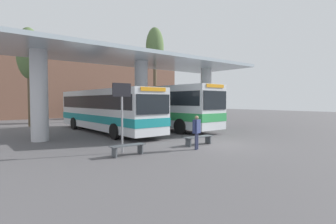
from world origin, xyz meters
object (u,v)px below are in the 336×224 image
object	(u,v)px
waiting_bench_near_pillar	(199,138)
info_sign_platform	(122,103)
waiting_bench_mid_platform	(128,148)
parked_car_street	(90,111)
transit_bus_center_bay	(164,106)
poplar_tree_behind_right	(155,49)
pedestrian_waiting	(197,129)
transit_bus_left_bay	(106,109)
poplar_tree_behind_left	(29,54)

from	to	relation	value
waiting_bench_near_pillar	info_sign_platform	xyz separation A→B (m)	(-4.14, 0.68, 1.86)
waiting_bench_mid_platform	parked_car_street	world-z (taller)	parked_car_street
waiting_bench_near_pillar	waiting_bench_mid_platform	size ratio (longest dim) A/B	1.16
waiting_bench_mid_platform	info_sign_platform	size ratio (longest dim) A/B	0.51
info_sign_platform	waiting_bench_mid_platform	bearing A→B (deg)	-98.91
transit_bus_center_bay	poplar_tree_behind_right	distance (m)	11.82
parked_car_street	pedestrian_waiting	bearing A→B (deg)	-102.48
parked_car_street	info_sign_platform	bearing A→B (deg)	-110.50
waiting_bench_near_pillar	poplar_tree_behind_right	distance (m)	19.55
pedestrian_waiting	transit_bus_left_bay	bearing A→B (deg)	73.57
transit_bus_center_bay	info_sign_platform	world-z (taller)	transit_bus_center_bay
transit_bus_center_bay	poplar_tree_behind_right	size ratio (longest dim) A/B	0.99
waiting_bench_near_pillar	waiting_bench_mid_platform	xyz separation A→B (m)	(-4.25, 0.00, -0.01)
info_sign_platform	pedestrian_waiting	bearing A→B (deg)	-25.94
poplar_tree_behind_right	parked_car_street	distance (m)	11.85
poplar_tree_behind_left	transit_bus_center_bay	bearing A→B (deg)	-48.11
transit_bus_left_bay	pedestrian_waiting	world-z (taller)	transit_bus_left_bay
info_sign_platform	pedestrian_waiting	world-z (taller)	info_sign_platform
pedestrian_waiting	parked_car_street	bearing A→B (deg)	60.65
waiting_bench_mid_platform	parked_car_street	distance (m)	24.89
transit_bus_center_bay	waiting_bench_mid_platform	bearing A→B (deg)	41.94
transit_bus_center_bay	pedestrian_waiting	xyz separation A→B (m)	(-4.27, -8.09, -0.94)
info_sign_platform	poplar_tree_behind_right	xyz separation A→B (m)	(12.62, 14.99, 6.18)
poplar_tree_behind_left	poplar_tree_behind_right	world-z (taller)	poplar_tree_behind_right
info_sign_platform	parked_car_street	distance (m)	24.23
transit_bus_center_bay	parked_car_street	size ratio (longest dim) A/B	2.53
waiting_bench_near_pillar	poplar_tree_behind_left	world-z (taller)	poplar_tree_behind_left
poplar_tree_behind_left	poplar_tree_behind_right	size ratio (longest dim) A/B	0.80
waiting_bench_near_pillar	info_sign_platform	bearing A→B (deg)	170.66
waiting_bench_near_pillar	poplar_tree_behind_right	world-z (taller)	poplar_tree_behind_right
poplar_tree_behind_left	poplar_tree_behind_right	xyz separation A→B (m)	(13.32, -0.64, 1.95)
waiting_bench_mid_platform	parked_car_street	bearing A→B (deg)	71.46
waiting_bench_mid_platform	parked_car_street	size ratio (longest dim) A/B	0.37
transit_bus_left_bay	waiting_bench_near_pillar	bearing A→B (deg)	99.16
waiting_bench_near_pillar	parked_car_street	xyz separation A→B (m)	(3.67, 23.59, 0.67)
transit_bus_left_bay	poplar_tree_behind_left	distance (m)	9.95
waiting_bench_near_pillar	transit_bus_left_bay	bearing A→B (deg)	99.15
poplar_tree_behind_left	parked_car_street	bearing A→B (deg)	40.59
info_sign_platform	poplar_tree_behind_left	xyz separation A→B (m)	(-0.70, 15.62, 4.23)
transit_bus_left_bay	waiting_bench_mid_platform	distance (m)	8.88
transit_bus_left_bay	poplar_tree_behind_right	distance (m)	13.97
parked_car_street	waiting_bench_near_pillar	bearing A→B (deg)	-100.52
info_sign_platform	pedestrian_waiting	distance (m)	3.71
transit_bus_center_bay	waiting_bench_mid_platform	size ratio (longest dim) A/B	6.88
info_sign_platform	parked_car_street	xyz separation A→B (m)	(7.80, 22.91, -1.19)
poplar_tree_behind_right	parked_car_street	bearing A→B (deg)	121.26
pedestrian_waiting	poplar_tree_behind_left	size ratio (longest dim) A/B	0.18
transit_bus_center_bay	waiting_bench_near_pillar	size ratio (longest dim) A/B	5.91
poplar_tree_behind_left	parked_car_street	world-z (taller)	poplar_tree_behind_left
waiting_bench_near_pillar	pedestrian_waiting	distance (m)	1.45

